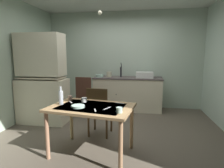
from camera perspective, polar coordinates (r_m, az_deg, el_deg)
ground_plane at (r=3.85m, az=0.64°, el=-13.57°), size 5.27×5.27×0.00m
wall_back at (r=5.30m, az=3.59°, el=7.40°), size 4.37×0.10×2.66m
wall_left at (r=4.45m, az=-28.52°, el=6.03°), size 0.10×3.51×2.66m
hutch_cabinet at (r=4.25m, az=-20.75°, el=0.59°), size 1.05×0.51×1.92m
counter_cabinet at (r=5.02m, az=4.83°, el=-2.92°), size 1.81×0.64×0.88m
sink_basin at (r=4.92m, az=10.03°, el=2.84°), size 0.44×0.34×0.15m
hand_pump at (r=4.99m, az=2.77°, el=4.11°), size 0.05×0.27×0.39m
mixing_bowl_counter at (r=5.01m, az=-3.87°, el=2.58°), size 0.21×0.21×0.07m
stoneware_crock at (r=5.03m, az=-0.91°, el=3.02°), size 0.14×0.14×0.14m
dining_table at (r=2.76m, az=-6.38°, el=-8.66°), size 1.29×0.95×0.74m
chair_far_side at (r=3.39m, az=-4.01°, el=-8.06°), size 0.43×0.43×0.90m
chair_by_counter at (r=4.53m, az=-8.28°, el=-3.44°), size 0.41×0.41×0.96m
serving_bowl_wide at (r=2.69m, az=-10.46°, el=-6.80°), size 0.19×0.19×0.03m
mug_tall at (r=3.16m, az=-12.84°, el=-4.15°), size 0.07×0.07×0.07m
teacup_mint at (r=2.41m, az=2.27°, el=-8.04°), size 0.08×0.08×0.07m
teacup_cream at (r=2.97m, az=-8.62°, el=-4.84°), size 0.09×0.09×0.07m
glass_bottle at (r=2.89m, az=-15.53°, el=-3.93°), size 0.07×0.07×0.27m
table_knife at (r=2.60m, az=-1.53°, el=-7.50°), size 0.08×0.16×0.00m
teaspoon_near_bowl at (r=3.00m, az=-12.65°, el=-5.47°), size 0.10×0.12×0.00m
teaspoon_by_cup at (r=2.53m, az=-5.24°, el=-8.06°), size 0.06×0.13×0.00m
serving_spoon at (r=2.87m, az=2.44°, el=-5.95°), size 0.15×0.07×0.00m
pendant_bulb at (r=3.82m, az=-3.74°, el=21.15°), size 0.08×0.08×0.08m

